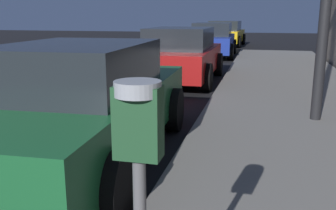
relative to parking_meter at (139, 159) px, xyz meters
name	(u,v)px	position (x,y,z in m)	size (l,w,h in m)	color
parking_meter	(139,159)	(0.00, 0.00, 0.00)	(0.19, 0.19, 1.34)	#59595B
car_green	(82,103)	(-1.60, 2.66, -0.46)	(2.09, 4.45, 1.43)	#19592D
car_red	(181,55)	(-1.60, 8.48, -0.45)	(1.97, 4.02, 1.43)	maroon
car_blue	(212,40)	(-1.60, 15.13, -0.45)	(2.06, 4.37, 1.43)	navy
car_yellow_cab	(225,34)	(-1.60, 21.04, -0.45)	(2.24, 4.09, 1.43)	gold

